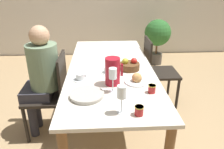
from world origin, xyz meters
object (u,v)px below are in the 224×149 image
chair_person_side (52,93)px  person_seated (41,73)px  red_pitcher (113,71)px  teacup_near_person (80,77)px  jam_jar_red (139,110)px  wine_glass_juice (122,93)px  fruit_bowl (130,65)px  jam_jar_amber (152,88)px  teacup_across (108,70)px  potted_plant (158,35)px  chair_opposite (156,70)px  serving_tray (87,95)px  wine_glass_water (113,75)px  bread_plate (137,80)px

chair_person_side → person_seated: size_ratio=0.75×
red_pitcher → person_seated: bearing=154.3°
teacup_near_person → jam_jar_red: 0.72m
wine_glass_juice → teacup_near_person: 0.64m
chair_person_side → fruit_bowl: chair_person_side is taller
wine_glass_juice → jam_jar_amber: size_ratio=3.11×
teacup_across → potted_plant: bearing=63.9°
chair_person_side → teacup_near_person: bearing=-125.3°
chair_opposite → teacup_near_person: chair_opposite is taller
chair_person_side → jam_jar_amber: (0.92, -0.50, 0.29)m
red_pitcher → jam_jar_red: (0.15, -0.48, -0.08)m
serving_tray → potted_plant: 2.80m
wine_glass_juice → jam_jar_amber: bearing=45.1°
fruit_bowl → chair_opposite: bearing=52.4°
red_pitcher → fruit_bowl: red_pitcher is taller
fruit_bowl → wine_glass_water: bearing=-113.0°
person_seated → jam_jar_amber: size_ratio=17.61×
person_seated → wine_glass_juice: (0.74, -0.78, 0.18)m
jam_jar_red → potted_plant: (0.83, 2.79, -0.20)m
teacup_near_person → jam_jar_amber: size_ratio=2.05×
wine_glass_juice → teacup_across: (-0.06, 0.68, -0.13)m
serving_tray → fruit_bowl: (0.40, 0.53, 0.03)m
jam_jar_red → wine_glass_juice: bearing=164.7°
fruit_bowl → potted_plant: (0.80, 1.99, -0.20)m
teacup_across → red_pitcher: bearing=-82.3°
wine_glass_juice → teacup_near_person: (-0.32, 0.54, -0.13)m
person_seated → teacup_across: bearing=-98.4°
chair_person_side → jam_jar_amber: 1.09m
wine_glass_water → potted_plant: size_ratio=0.24×
chair_opposite → jam_jar_amber: size_ratio=13.25×
person_seated → wine_glass_juice: bearing=-136.8°
wine_glass_water → bread_plate: wine_glass_water is taller
teacup_near_person → wine_glass_water: bearing=-40.2°
wine_glass_juice → jam_jar_red: (0.12, -0.03, -0.11)m
chair_opposite → wine_glass_water: bearing=-31.5°
red_pitcher → teacup_across: (-0.03, 0.24, -0.09)m
chair_person_side → person_seated: 0.24m
red_pitcher → bread_plate: 0.23m
potted_plant → chair_person_side: bearing=-128.9°
teacup_across → serving_tray: teacup_across is taller
chair_opposite → wine_glass_water: 1.25m
teacup_near_person → jam_jar_red: jam_jar_red is taller
jam_jar_amber → teacup_across: bearing=129.1°
teacup_near_person → jam_jar_red: bearing=-52.5°
person_seated → fruit_bowl: size_ratio=5.87×
chair_opposite → potted_plant: bearing=165.6°
chair_opposite → teacup_across: 0.94m
person_seated → fruit_bowl: 0.89m
teacup_across → jam_jar_amber: jam_jar_amber is taller
chair_opposite → fruit_bowl: size_ratio=4.42×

